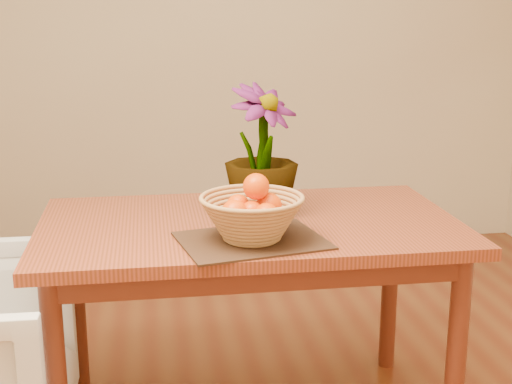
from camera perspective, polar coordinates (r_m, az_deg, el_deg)
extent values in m
cube|color=beige|center=(4.23, -4.40, 13.15)|extent=(4.00, 0.02, 2.70)
cube|color=maroon|center=(2.40, -0.51, -2.77)|extent=(1.40, 0.80, 0.04)
cube|color=#501F12|center=(2.42, -0.51, -4.13)|extent=(1.28, 0.68, 0.08)
cylinder|color=#501F12|center=(2.42, 15.72, -12.75)|extent=(0.06, 0.06, 0.71)
cylinder|color=#501F12|center=(2.82, -14.16, -8.64)|extent=(0.06, 0.06, 0.71)
cylinder|color=#501F12|center=(2.96, 10.65, -7.32)|extent=(0.06, 0.06, 0.71)
cube|color=#331C12|center=(2.18, -0.33, -3.91)|extent=(0.49, 0.40, 0.01)
cylinder|color=#AA7847|center=(2.18, -0.33, -3.72)|extent=(0.16, 0.16, 0.01)
sphere|color=#F35B03|center=(2.15, -0.33, -1.60)|extent=(0.07, 0.07, 0.07)
sphere|color=#F35B03|center=(2.19, 1.03, -1.11)|extent=(0.08, 0.08, 0.08)
sphere|color=#F35B03|center=(2.20, -1.44, -1.14)|extent=(0.07, 0.07, 0.07)
sphere|color=#F35B03|center=(2.11, -1.74, -1.73)|extent=(0.08, 0.08, 0.08)
sphere|color=#F35B03|center=(2.10, 0.83, -1.89)|extent=(0.07, 0.07, 0.07)
sphere|color=#F35B03|center=(2.16, 0.01, 0.44)|extent=(0.08, 0.08, 0.08)
imported|color=#164A15|center=(2.42, 0.44, 3.33)|extent=(0.35, 0.35, 0.45)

